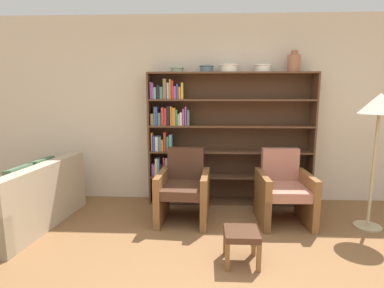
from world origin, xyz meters
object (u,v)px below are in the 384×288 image
at_px(bowl_brass, 207,68).
at_px(bowl_stoneware, 263,68).
at_px(armchair_leather, 184,189).
at_px(floor_lamp, 380,110).
at_px(couch, 25,203).
at_px(bowl_terracotta, 229,68).
at_px(vase_tall, 294,63).
at_px(footstool, 242,237).
at_px(bowl_olive, 177,69).
at_px(armchair_cushioned, 284,190).
at_px(bookshelf, 213,140).

bearing_deg(bowl_brass, bowl_stoneware, 0.00).
bearing_deg(armchair_leather, floor_lamp, -179.95).
xyz_separation_m(couch, floor_lamp, (4.24, 0.13, 1.14)).
relative_size(bowl_brass, bowl_terracotta, 0.73).
xyz_separation_m(vase_tall, footstool, (-0.87, -1.64, -1.78)).
relative_size(bowl_brass, bowl_stoneware, 0.84).
distance_m(bowl_olive, bowl_stoneware, 1.21).
distance_m(bowl_stoneware, armchair_leather, 2.01).
height_order(bowl_olive, footstool, bowl_olive).
relative_size(couch, armchair_leather, 1.80).
xyz_separation_m(bowl_brass, footstool, (0.34, -1.64, -1.71)).
bearing_deg(couch, floor_lamp, -82.25).
distance_m(vase_tall, couch, 3.98).
xyz_separation_m(bowl_brass, floor_lamp, (2.00, -0.78, -0.54)).
xyz_separation_m(bowl_olive, armchair_leather, (0.13, -0.64, -1.55)).
xyz_separation_m(armchair_cushioned, floor_lamp, (1.01, -0.14, 1.03)).
distance_m(bookshelf, couch, 2.60).
relative_size(bowl_brass, footstool, 0.62).
relative_size(bowl_olive, bowl_stoneware, 0.79).
xyz_separation_m(bookshelf, armchair_cushioned, (0.88, -0.66, -0.54)).
relative_size(bookshelf, bowl_olive, 12.25).
bearing_deg(bowl_brass, bookshelf, 9.06).
xyz_separation_m(bowl_olive, bowl_stoneware, (1.21, 0.00, 0.02)).
bearing_deg(floor_lamp, bowl_terracotta, 155.11).
distance_m(bowl_terracotta, couch, 3.19).
relative_size(bowl_olive, footstool, 0.58).
bearing_deg(footstool, bookshelf, 98.10).
relative_size(couch, armchair_cushioned, 1.80).
xyz_separation_m(bowl_brass, armchair_leather, (-0.28, -0.64, -1.57)).
bearing_deg(bowl_stoneware, armchair_cushioned, -72.48).
height_order(armchair_cushioned, footstool, armchair_cushioned).
bearing_deg(bowl_stoneware, bookshelf, 178.55).
bearing_deg(bowl_olive, bookshelf, 1.89).
relative_size(bowl_terracotta, floor_lamp, 0.17).
bearing_deg(armchair_cushioned, bowl_terracotta, -44.90).
distance_m(bowl_stoneware, vase_tall, 0.43).
xyz_separation_m(bowl_olive, armchair_cushioned, (1.41, -0.64, -1.55)).
bearing_deg(footstool, vase_tall, 62.09).
relative_size(bowl_terracotta, armchair_leather, 0.31).
relative_size(bowl_brass, vase_tall, 0.70).
xyz_separation_m(bowl_olive, bowl_terracotta, (0.73, 0.00, 0.02)).
relative_size(bowl_stoneware, armchair_leather, 0.27).
distance_m(bowl_olive, couch, 2.63).
bearing_deg(bowl_stoneware, armchair_leather, -149.17).
bearing_deg(bowl_olive, footstool, -65.19).
height_order(vase_tall, armchair_leather, vase_tall).
relative_size(bookshelf, floor_lamp, 1.45).
distance_m(couch, armchair_cushioned, 3.24).
height_order(bowl_olive, floor_lamp, bowl_olive).
height_order(vase_tall, couch, vase_tall).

